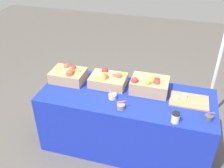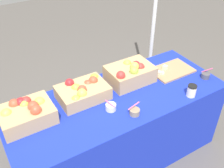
# 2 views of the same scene
# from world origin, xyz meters

# --- Properties ---
(ground_plane) EXTENTS (10.00, 10.00, 0.00)m
(ground_plane) POSITION_xyz_m (0.00, 0.00, 0.00)
(ground_plane) COLOR #56514C
(table) EXTENTS (1.90, 0.76, 0.74)m
(table) POSITION_xyz_m (0.00, 0.00, 0.37)
(table) COLOR #192DB7
(table) RESTS_ON ground_plane
(apple_crate_left) EXTENTS (0.39, 0.29, 0.18)m
(apple_crate_left) POSITION_xyz_m (-0.73, 0.11, 0.82)
(apple_crate_left) COLOR tan
(apple_crate_left) RESTS_ON table
(apple_crate_middle) EXTENTS (0.41, 0.28, 0.16)m
(apple_crate_middle) POSITION_xyz_m (-0.25, 0.14, 0.81)
(apple_crate_middle) COLOR tan
(apple_crate_middle) RESTS_ON table
(apple_crate_right) EXTENTS (0.40, 0.29, 0.21)m
(apple_crate_right) POSITION_xyz_m (0.22, 0.14, 0.82)
(apple_crate_right) COLOR tan
(apple_crate_right) RESTS_ON table
(cutting_board_front) EXTENTS (0.40, 0.27, 0.06)m
(cutting_board_front) POSITION_xyz_m (0.65, 0.06, 0.75)
(cutting_board_front) COLOR tan
(cutting_board_front) RESTS_ON table
(sample_bowl_near) EXTENTS (0.08, 0.09, 0.10)m
(sample_bowl_near) POSITION_xyz_m (-0.13, -0.11, 0.77)
(sample_bowl_near) COLOR silver
(sample_bowl_near) RESTS_ON table
(sample_bowl_mid) EXTENTS (0.08, 0.09, 0.11)m
(sample_bowl_mid) POSITION_xyz_m (0.85, -0.18, 0.77)
(sample_bowl_mid) COLOR #4C4C51
(sample_bowl_mid) RESTS_ON table
(sample_bowl_far) EXTENTS (0.10, 0.08, 0.10)m
(sample_bowl_far) POSITION_xyz_m (-0.00, -0.25, 0.77)
(sample_bowl_far) COLOR gray
(sample_bowl_far) RESTS_ON table
(coffee_cup) EXTENTS (0.08, 0.08, 0.11)m
(coffee_cup) POSITION_xyz_m (0.54, -0.31, 0.79)
(coffee_cup) COLOR silver
(coffee_cup) RESTS_ON table
(tent_pole) EXTENTS (0.04, 0.04, 1.92)m
(tent_pole) POSITION_xyz_m (0.95, 0.74, 0.96)
(tent_pole) COLOR white
(tent_pole) RESTS_ON ground_plane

